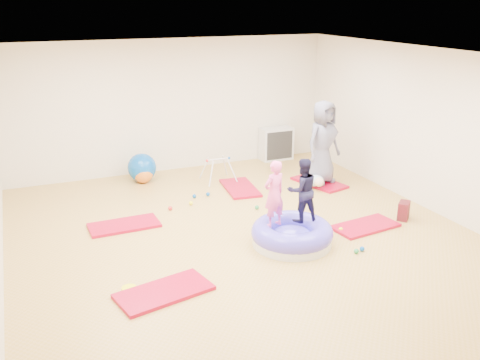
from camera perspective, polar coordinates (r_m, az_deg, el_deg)
name	(u,v)px	position (r m, az deg, el deg)	size (l,w,h in m)	color
room	(248,154)	(7.86, 0.86, 2.80)	(7.01, 8.01, 2.81)	#B08A39
gym_mat_front_left	(164,292)	(7.01, -8.09, -11.74)	(1.20, 0.60, 0.05)	#AC082B
gym_mat_mid_left	(124,225)	(9.03, -12.25, -4.74)	(1.13, 0.57, 0.05)	#AC082B
gym_mat_center_back	(240,188)	(10.53, 0.01, -0.85)	(1.14, 0.57, 0.05)	#AC082B
gym_mat_right	(365,226)	(9.03, 13.20, -4.82)	(1.10, 0.55, 0.05)	#AC082B
gym_mat_rear_right	(319,183)	(10.95, 8.44, -0.28)	(1.12, 0.56, 0.05)	#AC082B
inflatable_cushion	(292,235)	(8.21, 5.56, -5.84)	(1.25, 1.25, 0.39)	silver
child_pink	(274,191)	(7.90, 3.66, -1.14)	(0.37, 0.25, 1.03)	#FC58A7
child_navy	(302,187)	(8.13, 6.67, -0.76)	(0.49, 0.38, 1.00)	black
adult_caregiver	(323,142)	(10.70, 8.82, 4.01)	(0.81, 0.53, 1.66)	slate
infant	(315,181)	(10.60, 8.04, -0.10)	(0.40, 0.40, 0.23)	silver
ball_pit_balls	(259,218)	(9.08, 2.09, -4.06)	(2.35, 3.21, 0.08)	#094CA5
exercise_ball_blue	(142,168)	(11.09, -10.42, 1.31)	(0.58, 0.58, 0.58)	#094CA5
exercise_ball_orange	(143,174)	(11.01, -10.28, 0.68)	(0.39, 0.39, 0.39)	orange
infant_play_gym	(218,166)	(10.87, -2.34, 1.47)	(0.64, 0.61, 0.49)	silver
cube_shelf	(276,144)	(12.43, 3.89, 3.89)	(0.75, 0.37, 0.75)	silver
balance_disc	(313,222)	(9.00, 7.82, -4.46)	(0.34, 0.34, 0.08)	#0C92A6
backpack	(404,211)	(9.48, 17.06, -3.15)	(0.27, 0.17, 0.31)	maroon
yellow_toy	(129,288)	(7.19, -11.74, -11.25)	(0.19, 0.19, 0.03)	#FFFE13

